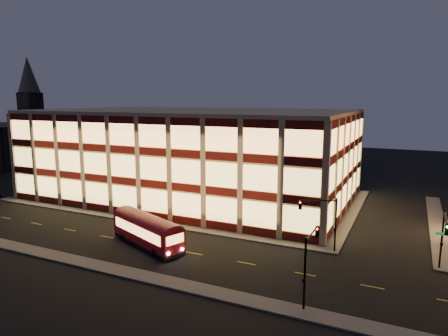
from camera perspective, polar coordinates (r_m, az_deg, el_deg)
The scene contains 12 objects.
ground at distance 53.65m, azimuth -10.48°, elevation -8.01°, with size 200.00×200.00×0.00m, color black.
sidewalk_office_south at distance 56.12m, azimuth -12.39°, elevation -7.19°, with size 54.00×2.00×0.15m, color #514F4C.
sidewalk_office_east at distance 60.87m, azimuth 17.70°, elevation -6.09°, with size 2.00×30.00×0.15m, color #514F4C.
sidewalk_tower_west at distance 60.56m, azimuth 28.12°, elevation -6.89°, with size 2.00×30.00×0.15m, color #514F4C.
sidewalk_near at distance 44.43m, azimuth -20.54°, elevation -12.25°, with size 100.00×2.00×0.15m, color #514F4C.
office_building at distance 67.51m, azimuth -4.30°, elevation 2.13°, with size 50.45×30.45×14.50m.
church_tower at distance 129.19m, azimuth -25.73°, elevation 5.68°, with size 5.00×5.00×18.00m, color #2D2621.
church_spire at distance 129.15m, azimuth -26.20°, elevation 11.87°, with size 6.00×6.00×10.00m, color #4C473F.
traffic_signal_far at distance 43.95m, azimuth 13.93°, elevation -6.57°, with size 3.79×1.87×6.00m.
traffic_signal_right at distance 42.52m, azimuth 28.90°, elevation -8.12°, with size 1.20×4.37×6.00m.
traffic_signal_near at distance 33.24m, azimuth 12.15°, elevation -11.92°, with size 0.32×4.45×6.00m.
trolley_bus at distance 45.77m, azimuth -10.91°, elevation -8.56°, with size 10.85×6.53×3.61m.
Camera 1 is at (30.21, -41.20, 16.37)m, focal length 32.00 mm.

